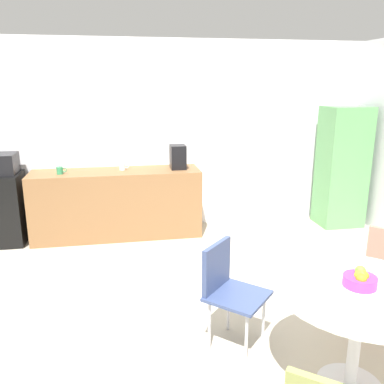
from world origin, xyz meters
TOP-DOWN VIEW (x-y plane):
  - ground_plane at (0.00, 0.00)m, footprint 6.00×6.00m
  - wall_back at (0.00, 3.00)m, footprint 6.00×0.10m
  - counter_block at (-0.64, 2.65)m, footprint 2.22×0.60m
  - mini_fridge at (-2.10, 2.65)m, footprint 0.54×0.54m
  - locker_cabinet at (2.55, 2.55)m, footprint 0.60×0.50m
  - round_table at (0.90, -0.57)m, footprint 1.09×1.09m
  - chair_navy at (0.19, 0.09)m, footprint 0.59×0.59m
  - fruit_bowl at (0.90, -0.54)m, footprint 0.21×0.21m
  - mug_white at (0.15, 2.75)m, footprint 0.13×0.08m
  - mug_green at (-1.33, 2.58)m, footprint 0.13×0.08m
  - mug_red at (-0.55, 2.70)m, footprint 0.13×0.08m
  - coffee_maker at (0.19, 2.65)m, footprint 0.20×0.24m

SIDE VIEW (x-z plane):
  - ground_plane at x=0.00m, z-range 0.00..0.00m
  - counter_block at x=-0.64m, z-range 0.00..0.90m
  - mini_fridge at x=-2.10m, z-range 0.00..0.91m
  - chair_navy at x=0.19m, z-range 0.11..0.94m
  - round_table at x=0.90m, z-range 0.24..0.99m
  - fruit_bowl at x=0.90m, z-range 0.74..0.87m
  - locker_cabinet at x=2.55m, z-range 0.00..1.71m
  - mug_white at x=0.15m, z-range 0.90..1.00m
  - mug_green at x=-1.33m, z-range 0.90..1.00m
  - mug_red at x=-0.55m, z-range 0.90..1.00m
  - coffee_maker at x=0.19m, z-range 0.90..1.22m
  - wall_back at x=0.00m, z-range 0.00..2.60m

